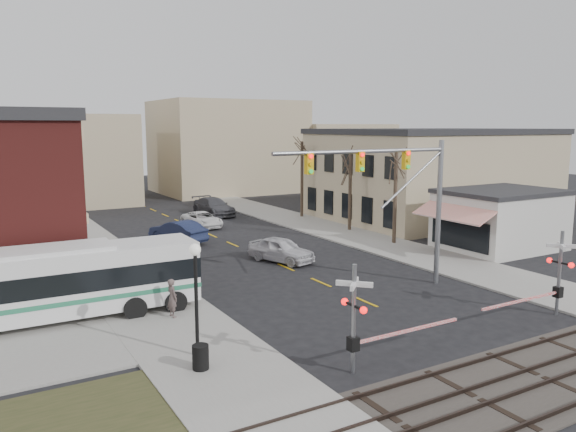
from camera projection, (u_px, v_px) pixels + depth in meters
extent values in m
plane|color=black|center=(391.00, 313.00, 26.55)|extent=(160.00, 160.00, 0.00)
cube|color=gray|center=(95.00, 253.00, 38.90)|extent=(5.00, 60.00, 0.12)
cube|color=gray|center=(323.00, 228.00, 48.32)|extent=(5.00, 60.00, 0.12)
cube|color=#332D28|center=(541.00, 377.00, 19.71)|extent=(160.00, 5.00, 0.06)
cube|color=#2D231E|center=(529.00, 369.00, 20.11)|extent=(160.00, 0.08, 0.14)
cube|color=#2D231E|center=(496.00, 355.00, 21.33)|extent=(160.00, 0.08, 0.14)
cube|color=#2D231E|center=(553.00, 380.00, 19.29)|extent=(160.00, 0.08, 0.14)
cube|color=tan|center=(63.00, 201.00, 33.60)|extent=(0.10, 15.00, 0.50)
cube|color=tan|center=(59.00, 132.00, 32.95)|extent=(0.10, 15.00, 0.70)
cube|color=black|center=(66.00, 242.00, 34.00)|extent=(0.08, 13.00, 2.60)
cube|color=tan|center=(432.00, 176.00, 53.90)|extent=(20.00, 15.00, 8.00)
cube|color=#262628|center=(434.00, 131.00, 53.22)|extent=(20.30, 15.30, 0.50)
cube|color=beige|center=(500.00, 221.00, 40.14)|extent=(8.00, 6.00, 4.00)
cube|color=#262628|center=(502.00, 192.00, 39.80)|extent=(8.20, 6.20, 0.30)
cube|color=red|center=(452.00, 213.00, 37.60)|extent=(1.68, 6.00, 0.87)
cylinder|color=#382B21|center=(395.00, 198.00, 41.44)|extent=(0.28, 0.28, 6.75)
cylinder|color=#382B21|center=(350.00, 192.00, 46.75)|extent=(0.28, 0.28, 6.30)
cylinder|color=#382B21|center=(302.00, 179.00, 53.61)|extent=(0.28, 0.28, 7.20)
cube|color=silver|center=(54.00, 282.00, 24.95)|extent=(12.76, 2.94, 2.84)
cube|color=black|center=(54.00, 278.00, 24.92)|extent=(12.80, 2.98, 0.95)
cube|color=#267352|center=(55.00, 296.00, 25.05)|extent=(12.80, 2.98, 0.21)
cylinder|color=black|center=(56.00, 311.00, 25.16)|extent=(1.10, 2.77, 1.06)
cylinder|color=gray|center=(439.00, 213.00, 31.00)|extent=(0.28, 0.28, 8.00)
cylinder|color=gray|center=(365.00, 151.00, 27.85)|extent=(10.46, 0.20, 0.20)
cube|color=gold|center=(406.00, 160.00, 29.28)|extent=(0.35, 0.30, 1.00)
cube|color=gold|center=(360.00, 162.00, 27.80)|extent=(0.35, 0.30, 1.00)
cube|color=gold|center=(309.00, 164.00, 26.31)|extent=(0.35, 0.30, 1.00)
cylinder|color=gray|center=(354.00, 319.00, 19.78)|extent=(0.16, 0.16, 4.00)
cube|color=silver|center=(354.00, 284.00, 19.57)|extent=(1.00, 1.00, 0.18)
cube|color=silver|center=(354.00, 284.00, 19.57)|extent=(1.00, 1.00, 0.18)
sphere|color=#FF0C0C|center=(364.00, 310.00, 19.23)|extent=(0.26, 0.26, 0.26)
sphere|color=#FF0C0C|center=(345.00, 302.00, 20.17)|extent=(0.26, 0.26, 0.26)
cube|color=black|center=(353.00, 344.00, 19.92)|extent=(0.35, 0.35, 0.50)
cube|color=#FF0C0C|center=(409.00, 330.00, 21.21)|extent=(5.00, 0.10, 0.10)
cylinder|color=gray|center=(559.00, 273.00, 25.98)|extent=(0.16, 0.16, 4.00)
cube|color=silver|center=(562.00, 246.00, 25.78)|extent=(1.00, 1.00, 0.18)
cube|color=silver|center=(562.00, 246.00, 25.78)|extent=(1.00, 1.00, 0.18)
sphere|color=#FF0C0C|center=(571.00, 265.00, 25.43)|extent=(0.26, 0.26, 0.26)
sphere|color=#FF0C0C|center=(550.00, 260.00, 26.37)|extent=(0.26, 0.26, 0.26)
cube|color=black|center=(558.00, 292.00, 26.13)|extent=(0.35, 0.35, 0.50)
cube|color=#FF0C0C|center=(521.00, 301.00, 24.84)|extent=(5.00, 0.10, 0.10)
cylinder|color=black|center=(196.00, 305.00, 21.00)|extent=(0.14, 0.14, 3.97)
sphere|color=silver|center=(195.00, 250.00, 20.66)|extent=(0.44, 0.44, 0.44)
cylinder|color=black|center=(201.00, 357.00, 20.07)|extent=(0.60, 0.60, 0.90)
imported|color=silver|center=(281.00, 250.00, 36.48)|extent=(3.38, 5.05, 1.60)
imported|color=#181F3C|center=(178.00, 231.00, 42.58)|extent=(3.43, 5.37, 1.67)
imported|color=silver|center=(202.00, 219.00, 49.04)|extent=(2.58, 4.94, 1.33)
imported|color=#414146|center=(214.00, 207.00, 55.49)|extent=(2.83, 6.08, 1.72)
imported|color=#594947|center=(172.00, 298.00, 25.51)|extent=(0.52, 0.71, 1.79)
imported|color=#2D2C4D|center=(108.00, 291.00, 26.55)|extent=(1.06, 0.95, 1.79)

